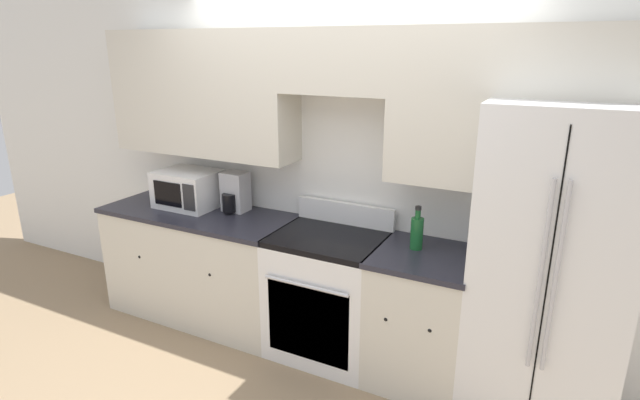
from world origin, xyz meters
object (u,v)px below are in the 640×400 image
object	(u,v)px
refrigerator	(550,266)
microwave	(188,189)
oven_range	(328,294)
bottle	(417,232)

from	to	relation	value
refrigerator	microwave	bearing A→B (deg)	179.64
refrigerator	microwave	size ratio (longest dim) A/B	3.89
refrigerator	microwave	distance (m)	2.69
oven_range	bottle	xyz separation A→B (m)	(0.60, 0.06, 0.56)
refrigerator	bottle	size ratio (longest dim) A/B	6.59
oven_range	microwave	bearing A→B (deg)	176.51
oven_range	bottle	size ratio (longest dim) A/B	3.71
oven_range	bottle	world-z (taller)	bottle
refrigerator	bottle	bearing A→B (deg)	-179.90
refrigerator	microwave	xyz separation A→B (m)	(-2.69, 0.02, 0.11)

